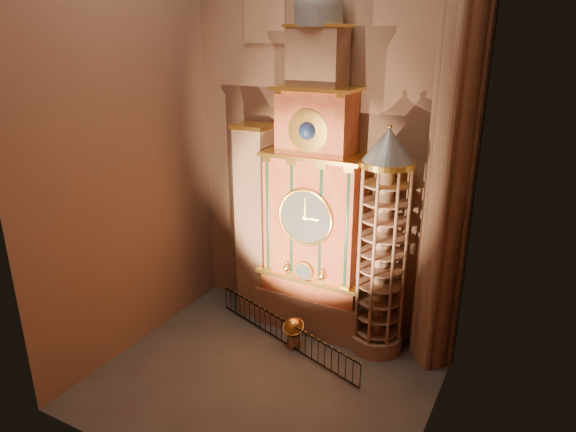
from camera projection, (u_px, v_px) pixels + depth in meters
The scene contains 10 objects.
floor at pixel (264, 379), 22.55m from camera, with size 14.00×14.00×0.00m, color #383330.
wall_back at pixel (326, 110), 23.84m from camera, with size 22.00×22.00×0.00m, color brown.
wall_left at pixel (119, 116), 21.99m from camera, with size 22.00×22.00×0.00m, color brown.
wall_right at pixel (454, 149), 15.74m from camera, with size 22.00×22.00×0.00m, color brown.
astronomical_clock at pixel (315, 204), 24.43m from camera, with size 5.60×2.41×16.70m.
portrait_tower at pixel (255, 222), 26.48m from camera, with size 1.80×1.60×10.20m.
stair_turret at pixel (382, 247), 23.13m from camera, with size 2.50×2.50×10.80m.
gothic_pier at pixel (456, 123), 20.29m from camera, with size 2.04×2.04×22.00m.
celestial_globe at pixel (293, 330), 24.59m from camera, with size 1.08×1.02×1.54m.
iron_railing at pixel (284, 332), 24.84m from camera, with size 8.94×3.04×1.26m.
Camera 1 is at (9.86, -16.09, 14.33)m, focal length 32.00 mm.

